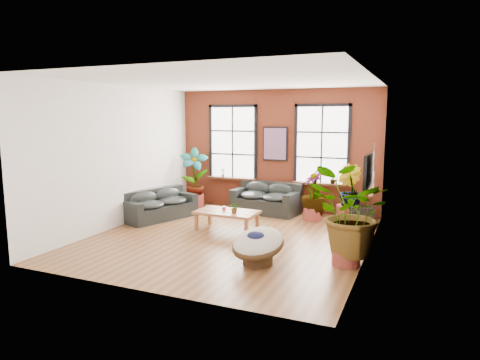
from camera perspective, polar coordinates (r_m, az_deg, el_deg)
The scene contains 19 objects.
room at distance 9.60m, azimuth -1.06°, elevation 2.56°, with size 6.04×6.54×3.54m.
sofa_back at distance 12.25m, azimuth 3.55°, elevation -2.56°, with size 1.97×1.12×0.86m.
sofa_left at distance 11.74m, azimuth -10.77°, elevation -3.36°, with size 1.45×2.16×0.79m.
coffee_table at distance 10.35m, azimuth -1.75°, elevation -4.46°, with size 1.50×0.87×0.57m.
papasan_chair at distance 8.04m, azimuth 2.39°, elevation -8.59°, with size 1.20×1.21×0.74m.
poster at distance 12.41m, azimuth 4.70°, elevation 4.83°, with size 0.74×0.06×0.98m.
tv_wall_unit at distance 9.29m, azimuth 16.86°, elevation 0.72°, with size 0.13×1.86×1.20m.
media_box at distance 11.25m, azimuth 15.99°, elevation -4.64°, with size 0.61×0.52×0.49m.
pot_back_left at distance 13.11m, azimuth -5.97°, elevation -2.74°, with size 0.58×0.58×0.38m.
pot_back_right at distance 11.75m, azimuth 14.07°, elevation -4.23°, with size 0.74×0.74×0.41m.
pot_right_wall at distance 8.29m, azimuth 13.93°, elevation -9.68°, with size 0.66×0.66×0.38m.
pot_mid at distance 11.53m, azimuth 9.65°, elevation -4.47°, with size 0.56×0.56×0.35m.
floor_plant_back_left at distance 12.98m, azimuth -6.14°, elevation 0.67°, with size 0.87×0.59×1.66m, color #273E10.
floor_plant_back_right at distance 11.64m, azimuth 14.35°, elevation -1.27°, with size 0.73×0.59×1.33m, color #273E10.
floor_plant_right_wall at distance 8.12m, azimuth 14.15°, elevation -4.32°, with size 1.47×1.27×1.63m, color #273E10.
floor_plant_mid at distance 11.44m, azimuth 9.84°, elevation -1.66°, with size 0.68×0.68×1.21m, color #273E10.
table_plant at distance 10.09m, azimuth -0.71°, elevation -3.72°, with size 0.23×0.20×0.26m, color #273E10.
sill_plant_left at distance 13.07m, azimuth -2.30°, elevation 1.01°, with size 0.14×0.10×0.27m, color #273E10.
sill_plant_right at distance 12.03m, azimuth 12.27°, elevation 0.16°, with size 0.15×0.15×0.27m, color #273E10.
Camera 1 is at (3.91, -8.57, 2.75)m, focal length 32.00 mm.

